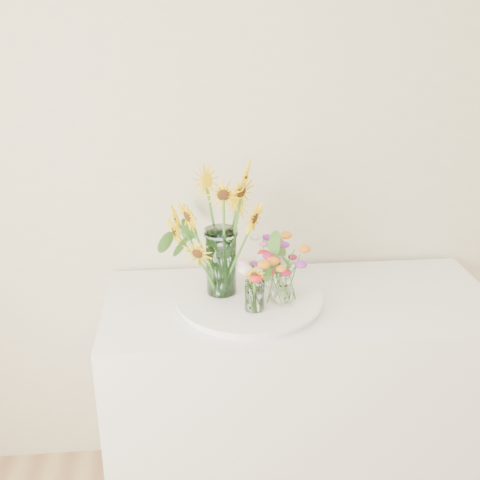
{
  "coord_description": "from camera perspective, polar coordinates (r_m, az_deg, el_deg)",
  "views": [
    {
      "loc": [
        -0.49,
        0.05,
        1.92
      ],
      "look_at": [
        -0.31,
        1.94,
        1.13
      ],
      "focal_mm": 45.0,
      "sensor_mm": 36.0,
      "label": 1
    }
  ],
  "objects": [
    {
      "name": "counter",
      "position": [
        2.42,
        5.34,
        -15.08
      ],
      "size": [
        1.4,
        0.6,
        0.9
      ],
      "primitive_type": "cube",
      "color": "white",
      "rests_on": "ground_plane"
    },
    {
      "name": "tray",
      "position": [
        2.13,
        0.85,
        -5.78
      ],
      "size": [
        0.49,
        0.49,
        0.02
      ],
      "primitive_type": "cylinder",
      "color": "white",
      "rests_on": "counter"
    },
    {
      "name": "mason_jar",
      "position": [
        2.1,
        -1.79,
        -2.08
      ],
      "size": [
        0.13,
        0.13,
        0.25
      ],
      "primitive_type": "cylinder",
      "rotation": [
        0.0,
        0.0,
        0.32
      ],
      "color": "#A8D5DB",
      "rests_on": "tray"
    },
    {
      "name": "sunflower_bouquet",
      "position": [
        2.05,
        -1.83,
        0.99
      ],
      "size": [
        0.87,
        0.87,
        0.49
      ],
      "primitive_type": null,
      "rotation": [
        0.0,
        0.0,
        0.32
      ],
      "color": "yellow",
      "rests_on": "tray"
    },
    {
      "name": "small_vase_a",
      "position": [
        2.02,
        1.4,
        -5.26
      ],
      "size": [
        0.09,
        0.09,
        0.11
      ],
      "primitive_type": "cylinder",
      "rotation": [
        0.0,
        0.0,
        -0.33
      ],
      "color": "white",
      "rests_on": "tray"
    },
    {
      "name": "wildflower_posy_a",
      "position": [
        2.0,
        1.41,
        -4.11
      ],
      "size": [
        0.18,
        0.18,
        0.2
      ],
      "primitive_type": null,
      "color": "orange",
      "rests_on": "tray"
    },
    {
      "name": "small_vase_b",
      "position": [
        2.08,
        4.11,
        -4.51
      ],
      "size": [
        0.1,
        0.1,
        0.11
      ],
      "primitive_type": null,
      "rotation": [
        0.0,
        0.0,
        0.41
      ],
      "color": "white",
      "rests_on": "tray"
    },
    {
      "name": "wildflower_posy_b",
      "position": [
        2.06,
        4.14,
        -3.4
      ],
      "size": [
        0.21,
        0.21,
        0.2
      ],
      "primitive_type": null,
      "color": "orange",
      "rests_on": "tray"
    },
    {
      "name": "small_vase_c",
      "position": [
        2.19,
        3.01,
        -2.99
      ],
      "size": [
        0.08,
        0.08,
        0.11
      ],
      "primitive_type": "cylinder",
      "rotation": [
        0.0,
        0.0,
        0.34
      ],
      "color": "white",
      "rests_on": "tray"
    },
    {
      "name": "wildflower_posy_c",
      "position": [
        2.17,
        3.03,
        -1.91
      ],
      "size": [
        0.18,
        0.18,
        0.2
      ],
      "primitive_type": null,
      "color": "orange",
      "rests_on": "tray"
    }
  ]
}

